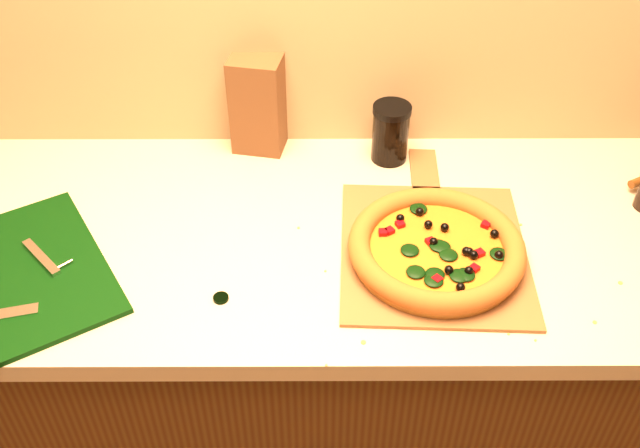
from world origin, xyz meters
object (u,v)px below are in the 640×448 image
at_px(pizza_peel, 433,245).
at_px(pizza, 436,248).
at_px(cutting_board, 23,275).
at_px(dark_jar, 390,133).

xyz_separation_m(pizza_peel, pizza, (-0.00, -0.04, 0.03)).
distance_m(pizza_peel, cutting_board, 0.78).
height_order(pizza_peel, cutting_board, cutting_board).
bearing_deg(pizza_peel, pizza, -88.52).
bearing_deg(pizza_peel, cutting_board, -171.54).
bearing_deg(dark_jar, cutting_board, -152.03).
height_order(pizza, cutting_board, pizza).
height_order(cutting_board, dark_jar, dark_jar).
height_order(pizza_peel, dark_jar, dark_jar).
relative_size(pizza_peel, dark_jar, 4.00).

